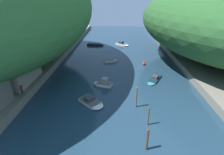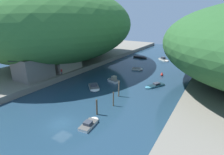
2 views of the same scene
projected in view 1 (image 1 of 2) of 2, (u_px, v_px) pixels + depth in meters
The scene contains 14 objects.
water_surface at pixel (118, 69), 42.60m from camera, with size 130.00×130.00×0.00m, color #1E384C.
left_bank at pixel (12, 65), 43.02m from camera, with size 22.00×120.00×1.44m.
boathouse_shed at pixel (11, 68), 31.96m from camera, with size 7.59×9.58×5.09m.
boat_navy_launch at pixel (123, 44), 62.69m from camera, with size 5.27×5.00×1.31m.
boat_moored_right at pixel (92, 102), 28.59m from camera, with size 4.87×4.83×1.11m.
boat_far_upstream at pixel (96, 45), 62.15m from camera, with size 6.06×2.76×0.65m.
boat_open_rowboat at pixel (111, 61), 46.92m from camera, with size 3.76×2.39×0.62m.
boat_small_dinghy at pixel (103, 83), 34.35m from camera, with size 4.07×2.63×1.69m.
boat_yellow_tender at pixel (154, 80), 36.40m from camera, with size 4.04×5.73×0.86m.
mooring_post_nearest at pixel (147, 139), 19.61m from camera, with size 0.31×0.31×3.00m.
mooring_post_second at pixel (148, 116), 23.46m from camera, with size 0.24×0.24×2.92m.
mooring_post_middle at pixel (136, 97), 27.21m from camera, with size 0.29×0.29×3.59m.
channel_buoy_near at pixel (144, 63), 44.62m from camera, with size 0.79×0.79×1.19m.
person_on_quay at pixel (21, 88), 28.62m from camera, with size 0.32×0.43×1.69m.
Camera 1 is at (-0.20, -9.50, 16.16)m, focal length 28.00 mm.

